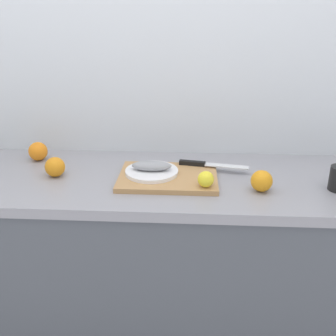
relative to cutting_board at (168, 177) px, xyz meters
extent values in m
cube|color=silver|center=(-0.04, 0.35, 0.34)|extent=(3.20, 0.05, 2.50)
cube|color=#4C5159|center=(-0.04, 0.02, -0.48)|extent=(2.00, 0.58, 0.86)
cube|color=gray|center=(-0.04, 0.02, -0.03)|extent=(2.00, 0.60, 0.04)
cube|color=tan|center=(0.00, 0.00, 0.00)|extent=(0.39, 0.28, 0.02)
cylinder|color=white|center=(-0.07, 0.01, 0.02)|extent=(0.21, 0.21, 0.01)
ellipsoid|color=gray|center=(-0.07, 0.01, 0.04)|extent=(0.16, 0.07, 0.04)
cube|color=silver|center=(0.24, 0.09, 0.02)|extent=(0.18, 0.06, 0.00)
cube|color=black|center=(0.10, 0.11, 0.02)|extent=(0.11, 0.04, 0.02)
sphere|color=yellow|center=(0.15, -0.10, 0.04)|extent=(0.06, 0.06, 0.06)
sphere|color=orange|center=(0.35, -0.08, 0.03)|extent=(0.08, 0.08, 0.08)
sphere|color=orange|center=(-0.46, 0.01, 0.03)|extent=(0.08, 0.08, 0.08)
sphere|color=orange|center=(-0.59, 0.18, 0.03)|extent=(0.08, 0.08, 0.08)
camera|label=1|loc=(0.09, -1.44, 0.63)|focal=42.21mm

